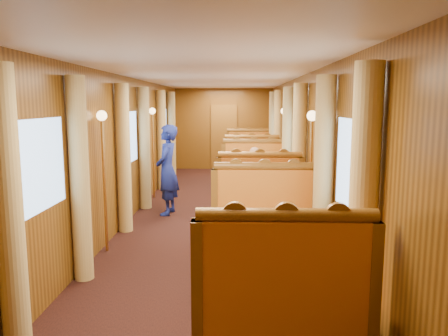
{
  "coord_description": "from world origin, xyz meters",
  "views": [
    {
      "loc": [
        0.41,
        -7.56,
        2.04
      ],
      "look_at": [
        0.21,
        -0.88,
        1.05
      ],
      "focal_mm": 35.0,
      "sensor_mm": 36.0,
      "label": 1
    }
  ],
  "objects_px": {
    "banquette_mid_fwd": "(259,210)",
    "banquette_mid_aft": "(254,185)",
    "tea_tray": "(265,239)",
    "teapot_left": "(256,235)",
    "banquette_near_aft": "(265,239)",
    "passenger": "(255,171)",
    "rose_vase_mid": "(256,168)",
    "teapot_back": "(258,230)",
    "table_far": "(250,169)",
    "teapot_right": "(269,236)",
    "steward": "(167,170)",
    "banquette_near_fwd": "(282,323)",
    "table_mid": "(256,199)",
    "fruit_plate": "(305,241)",
    "rose_vase_far": "(251,147)",
    "table_near": "(271,276)",
    "banquette_far_fwd": "(251,173)",
    "banquette_far_aft": "(249,162)"
  },
  "relations": [
    {
      "from": "table_near",
      "to": "teapot_left",
      "type": "height_order",
      "value": "teapot_left"
    },
    {
      "from": "passenger",
      "to": "table_near",
      "type": "bearing_deg",
      "value": -90.0
    },
    {
      "from": "banquette_far_fwd",
      "to": "rose_vase_far",
      "type": "distance_m",
      "value": 1.15
    },
    {
      "from": "banquette_near_fwd",
      "to": "table_mid",
      "type": "distance_m",
      "value": 4.51
    },
    {
      "from": "banquette_near_fwd",
      "to": "fruit_plate",
      "type": "bearing_deg",
      "value": 71.69
    },
    {
      "from": "banquette_near_aft",
      "to": "teapot_back",
      "type": "relative_size",
      "value": 8.38
    },
    {
      "from": "table_far",
      "to": "banquette_near_aft",
      "type": "bearing_deg",
      "value": -90.0
    },
    {
      "from": "banquette_near_aft",
      "to": "steward",
      "type": "xyz_separation_m",
      "value": [
        -1.62,
        2.8,
        0.41
      ]
    },
    {
      "from": "table_near",
      "to": "banquette_far_fwd",
      "type": "distance_m",
      "value": 5.99
    },
    {
      "from": "banquette_near_aft",
      "to": "table_mid",
      "type": "xyz_separation_m",
      "value": [
        0.0,
        2.49,
        -0.05
      ]
    },
    {
      "from": "tea_tray",
      "to": "teapot_left",
      "type": "bearing_deg",
      "value": -143.07
    },
    {
      "from": "passenger",
      "to": "banquette_near_aft",
      "type": "bearing_deg",
      "value": -90.0
    },
    {
      "from": "banquette_near_fwd",
      "to": "table_far",
      "type": "bearing_deg",
      "value": 90.0
    },
    {
      "from": "banquette_mid_fwd",
      "to": "banquette_mid_aft",
      "type": "xyz_separation_m",
      "value": [
        0.0,
        2.03,
        0.0
      ]
    },
    {
      "from": "banquette_near_aft",
      "to": "rose_vase_far",
      "type": "height_order",
      "value": "banquette_near_aft"
    },
    {
      "from": "table_mid",
      "to": "table_far",
      "type": "bearing_deg",
      "value": 90.0
    },
    {
      "from": "banquette_near_aft",
      "to": "rose_vase_mid",
      "type": "height_order",
      "value": "banquette_near_aft"
    },
    {
      "from": "teapot_left",
      "to": "fruit_plate",
      "type": "bearing_deg",
      "value": -11.38
    },
    {
      "from": "banquette_near_aft",
      "to": "fruit_plate",
      "type": "relative_size",
      "value": 6.0
    },
    {
      "from": "tea_tray",
      "to": "banquette_near_fwd",
      "type": "bearing_deg",
      "value": -86.12
    },
    {
      "from": "teapot_back",
      "to": "table_far",
      "type": "bearing_deg",
      "value": 89.02
    },
    {
      "from": "table_far",
      "to": "rose_vase_far",
      "type": "bearing_deg",
      "value": 42.99
    },
    {
      "from": "banquette_mid_aft",
      "to": "rose_vase_mid",
      "type": "height_order",
      "value": "banquette_mid_aft"
    },
    {
      "from": "banquette_near_aft",
      "to": "passenger",
      "type": "distance_m",
      "value": 3.25
    },
    {
      "from": "banquette_far_fwd",
      "to": "steward",
      "type": "height_order",
      "value": "steward"
    },
    {
      "from": "banquette_far_aft",
      "to": "rose_vase_mid",
      "type": "relative_size",
      "value": 3.72
    },
    {
      "from": "teapot_right",
      "to": "steward",
      "type": "xyz_separation_m",
      "value": [
        -1.58,
        3.91,
        0.02
      ]
    },
    {
      "from": "steward",
      "to": "teapot_left",
      "type": "bearing_deg",
      "value": 26.2
    },
    {
      "from": "steward",
      "to": "banquette_mid_fwd",
      "type": "bearing_deg",
      "value": 56.14
    },
    {
      "from": "teapot_left",
      "to": "teapot_back",
      "type": "xyz_separation_m",
      "value": [
        0.03,
        0.15,
        0.0
      ]
    },
    {
      "from": "banquette_near_aft",
      "to": "steward",
      "type": "height_order",
      "value": "steward"
    },
    {
      "from": "teapot_left",
      "to": "rose_vase_mid",
      "type": "height_order",
      "value": "rose_vase_mid"
    },
    {
      "from": "banquette_far_aft",
      "to": "banquette_near_aft",
      "type": "bearing_deg",
      "value": -90.0
    },
    {
      "from": "table_far",
      "to": "banquette_near_fwd",
      "type": "bearing_deg",
      "value": -90.0
    },
    {
      "from": "banquette_near_fwd",
      "to": "table_mid",
      "type": "height_order",
      "value": "banquette_near_fwd"
    },
    {
      "from": "rose_vase_mid",
      "to": "rose_vase_far",
      "type": "relative_size",
      "value": 1.0
    },
    {
      "from": "teapot_right",
      "to": "rose_vase_mid",
      "type": "xyz_separation_m",
      "value": [
        0.04,
        3.58,
        0.12
      ]
    },
    {
      "from": "banquette_far_aft",
      "to": "table_near",
      "type": "bearing_deg",
      "value": -90.0
    },
    {
      "from": "banquette_far_fwd",
      "to": "teapot_back",
      "type": "height_order",
      "value": "banquette_far_fwd"
    },
    {
      "from": "banquette_near_aft",
      "to": "teapot_left",
      "type": "height_order",
      "value": "banquette_near_aft"
    },
    {
      "from": "teapot_left",
      "to": "banquette_mid_aft",
      "type": "bearing_deg",
      "value": 81.96
    },
    {
      "from": "table_near",
      "to": "table_far",
      "type": "relative_size",
      "value": 1.0
    },
    {
      "from": "table_near",
      "to": "table_mid",
      "type": "distance_m",
      "value": 3.5
    },
    {
      "from": "banquette_near_aft",
      "to": "teapot_back",
      "type": "xyz_separation_m",
      "value": [
        -0.13,
        -0.94,
        0.39
      ]
    },
    {
      "from": "teapot_back",
      "to": "rose_vase_mid",
      "type": "height_order",
      "value": "rose_vase_mid"
    },
    {
      "from": "table_far",
      "to": "teapot_back",
      "type": "xyz_separation_m",
      "value": [
        -0.13,
        -6.93,
        0.44
      ]
    },
    {
      "from": "banquette_mid_fwd",
      "to": "banquette_far_aft",
      "type": "xyz_separation_m",
      "value": [
        0.0,
        5.53,
        0.0
      ]
    },
    {
      "from": "teapot_left",
      "to": "teapot_right",
      "type": "bearing_deg",
      "value": -14.36
    },
    {
      "from": "table_mid",
      "to": "tea_tray",
      "type": "relative_size",
      "value": 3.09
    },
    {
      "from": "table_far",
      "to": "rose_vase_far",
      "type": "relative_size",
      "value": 2.92
    }
  ]
}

